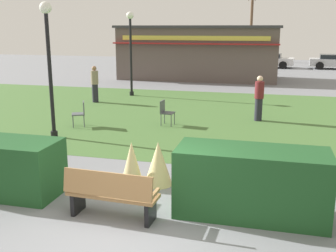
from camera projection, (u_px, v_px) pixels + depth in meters
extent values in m
plane|color=slate|center=(128.00, 236.00, 6.81)|extent=(80.00, 80.00, 0.00)
cube|color=#446B33|center=(212.00, 116.00, 15.99)|extent=(36.00, 12.00, 0.01)
cube|color=#9E7547|center=(113.00, 194.00, 7.38)|extent=(1.72, 0.57, 0.06)
cube|color=#9E7547|center=(107.00, 184.00, 7.11)|extent=(1.70, 0.21, 0.44)
cube|color=black|center=(78.00, 201.00, 7.64)|extent=(0.10, 0.44, 0.45)
cube|color=black|center=(150.00, 211.00, 7.22)|extent=(0.10, 0.44, 0.45)
cube|color=#9E7547|center=(73.00, 183.00, 7.58)|extent=(0.08, 0.44, 0.06)
cube|color=#9E7547|center=(155.00, 194.00, 7.11)|extent=(0.08, 0.44, 0.06)
cube|color=#1E4C23|center=(6.00, 167.00, 8.44)|extent=(2.29, 1.10, 1.16)
cube|color=#1E4C23|center=(251.00, 183.00, 7.44)|extent=(2.76, 1.10, 1.27)
cone|color=#D1BC7F|center=(132.00, 164.00, 8.83)|extent=(0.53, 0.53, 1.02)
cone|color=#D1BC7F|center=(229.00, 176.00, 8.20)|extent=(0.63, 0.63, 0.96)
cone|color=#D1BC7F|center=(158.00, 163.00, 8.93)|extent=(0.63, 0.63, 0.99)
cylinder|color=black|center=(54.00, 134.00, 12.90)|extent=(0.22, 0.22, 0.20)
cylinder|color=black|center=(50.00, 77.00, 12.47)|extent=(0.12, 0.12, 3.83)
sphere|color=white|center=(45.00, 8.00, 11.97)|extent=(0.36, 0.36, 0.36)
cylinder|color=black|center=(132.00, 94.00, 20.77)|extent=(0.22, 0.22, 0.20)
cylinder|color=black|center=(131.00, 58.00, 20.34)|extent=(0.12, 0.12, 3.83)
sphere|color=white|center=(130.00, 15.00, 19.84)|extent=(0.36, 0.36, 0.36)
cube|color=#594C47|center=(199.00, 53.00, 27.38)|extent=(10.35, 4.49, 3.37)
cube|color=#333338|center=(200.00, 27.00, 26.96)|extent=(10.65, 4.79, 0.16)
cube|color=maroon|center=(193.00, 44.00, 24.92)|extent=(10.45, 0.36, 0.08)
cube|color=#D8CC4C|center=(193.00, 38.00, 24.99)|extent=(9.31, 0.04, 0.28)
cube|color=#4C5156|center=(78.00, 114.00, 14.20)|extent=(0.59, 0.59, 0.04)
cube|color=#4C5156|center=(84.00, 108.00, 14.19)|extent=(0.24, 0.41, 0.44)
cylinder|color=#4C5156|center=(73.00, 119.00, 14.40)|extent=(0.03, 0.03, 0.45)
cylinder|color=#4C5156|center=(73.00, 122.00, 14.04)|extent=(0.03, 0.03, 0.45)
cylinder|color=#4C5156|center=(84.00, 119.00, 14.48)|extent=(0.03, 0.03, 0.45)
cylinder|color=#4C5156|center=(84.00, 121.00, 14.12)|extent=(0.03, 0.03, 0.45)
cube|color=#4C5156|center=(168.00, 113.00, 14.38)|extent=(0.47, 0.47, 0.04)
cube|color=#4C5156|center=(162.00, 107.00, 14.39)|extent=(0.07, 0.44, 0.44)
cylinder|color=#4C5156|center=(171.00, 121.00, 14.20)|extent=(0.03, 0.03, 0.45)
cylinder|color=#4C5156|center=(174.00, 118.00, 14.55)|extent=(0.03, 0.03, 0.45)
cylinder|color=#4C5156|center=(161.00, 120.00, 14.32)|extent=(0.03, 0.03, 0.45)
cylinder|color=#4C5156|center=(164.00, 118.00, 14.67)|extent=(0.03, 0.03, 0.45)
cylinder|color=#23232D|center=(258.00, 110.00, 15.10)|extent=(0.28, 0.28, 0.85)
cylinder|color=maroon|center=(259.00, 90.00, 14.93)|extent=(0.34, 0.34, 0.62)
sphere|color=beige|center=(260.00, 79.00, 14.83)|extent=(0.22, 0.22, 0.22)
cylinder|color=#23232D|center=(95.00, 93.00, 18.84)|extent=(0.28, 0.28, 0.85)
cylinder|color=gray|center=(95.00, 77.00, 18.67)|extent=(0.34, 0.34, 0.62)
sphere|color=#8C6647|center=(94.00, 68.00, 18.57)|extent=(0.22, 0.22, 0.22)
cube|color=navy|center=(209.00, 60.00, 36.31)|extent=(4.20, 1.81, 0.60)
cube|color=black|center=(208.00, 55.00, 36.25)|extent=(2.31, 1.59, 0.44)
cylinder|color=black|center=(225.00, 62.00, 36.92)|extent=(0.64, 0.22, 0.64)
cylinder|color=black|center=(223.00, 64.00, 35.19)|extent=(0.64, 0.22, 0.64)
cylinder|color=black|center=(197.00, 61.00, 37.55)|extent=(0.64, 0.22, 0.64)
cylinder|color=black|center=(193.00, 63.00, 35.82)|extent=(0.64, 0.22, 0.64)
cube|color=silver|center=(268.00, 61.00, 35.08)|extent=(4.36, 2.22, 0.60)
cube|color=black|center=(267.00, 56.00, 35.02)|extent=(2.46, 1.81, 0.44)
cylinder|color=black|center=(285.00, 63.00, 35.53)|extent=(0.66, 0.28, 0.64)
cylinder|color=black|center=(283.00, 65.00, 33.86)|extent=(0.66, 0.28, 0.64)
cylinder|color=black|center=(255.00, 62.00, 36.40)|extent=(0.66, 0.28, 0.64)
cylinder|color=black|center=(252.00, 64.00, 34.73)|extent=(0.66, 0.28, 0.64)
cube|color=#B7BABF|center=(336.00, 62.00, 33.76)|extent=(4.31, 2.07, 0.60)
cube|color=black|center=(335.00, 57.00, 33.70)|extent=(2.41, 1.73, 0.44)
cylinder|color=black|center=(319.00, 64.00, 35.05)|extent=(0.65, 0.26, 0.64)
cylinder|color=black|center=(320.00, 66.00, 33.35)|extent=(0.65, 0.26, 0.64)
cylinder|color=brown|center=(251.00, 31.00, 40.95)|extent=(0.28, 0.28, 6.05)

